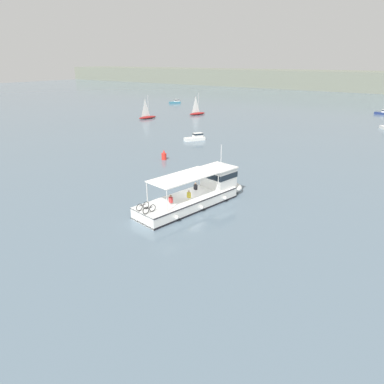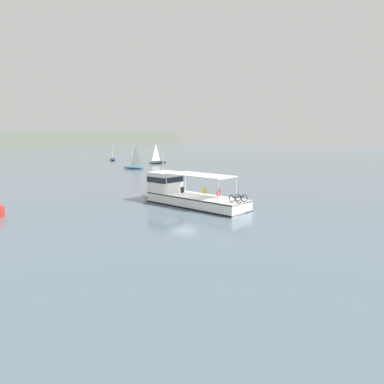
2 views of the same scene
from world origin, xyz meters
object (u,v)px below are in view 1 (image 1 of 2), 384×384
Objects in this scene: ferry_main at (199,193)px; channel_buoy at (164,156)px; sailboat_far_right at (147,116)px; motorboat_horizon_east at (176,102)px; motorboat_horizon_west at (383,112)px; sailboat_near_port at (197,113)px; motorboat_outer_anchorage at (196,137)px.

ferry_main is 9.32× the size of channel_buoy.
motorboat_horizon_east is at bearing 115.68° from sailboat_far_right.
sailboat_far_right is 59.88m from motorboat_horizon_west.
sailboat_near_port is 1.43× the size of motorboat_horizon_east.
channel_buoy reaches higher than motorboat_outer_anchorage.
motorboat_outer_anchorage is 13.37m from channel_buoy.
motorboat_horizon_east is at bearing 131.68° from motorboat_outer_anchorage.
motorboat_outer_anchorage is 30.09m from sailboat_near_port.
sailboat_near_port reaches higher than motorboat_horizon_east.
sailboat_far_right is 31.36m from motorboat_horizon_east.
motorboat_horizon_east is (-36.65, 41.17, 0.00)m from motorboat_outer_anchorage.
ferry_main reaches higher than motorboat_horizon_west.
sailboat_far_right is at bearing 150.76° from motorboat_outer_anchorage.
ferry_main is 58.56m from sailboat_near_port.
channel_buoy is (20.48, -37.77, 0.03)m from sailboat_near_port.
sailboat_near_port reaches higher than motorboat_horizon_west.
ferry_main is 53.58m from sailboat_far_right.
motorboat_outer_anchorage is 1.05× the size of motorboat_horizon_west.
sailboat_near_port is (6.13, 11.96, 0.00)m from sailboat_far_right.
ferry_main is 3.46× the size of motorboat_horizon_east.
motorboat_horizon_west is (38.53, 27.94, 0.00)m from sailboat_near_port.
motorboat_horizon_west is at bearing 35.95° from sailboat_near_port.
motorboat_horizon_east is at bearing 126.63° from channel_buoy.
motorboat_outer_anchorage is 57.05m from motorboat_horizon_west.
motorboat_horizon_east is 2.70× the size of channel_buoy.
sailboat_far_right is at bearing -117.12° from sailboat_near_port.
sailboat_near_port reaches higher than channel_buoy.
motorboat_horizon_east is at bearing 140.42° from sailboat_near_port.
sailboat_far_right reaches higher than motorboat_horizon_west.
ferry_main is 3.46× the size of motorboat_outer_anchorage.
motorboat_horizon_west is at bearing 67.76° from motorboat_outer_anchorage.
sailboat_near_port is 47.59m from motorboat_horizon_west.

